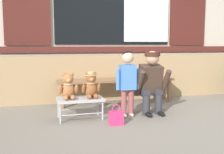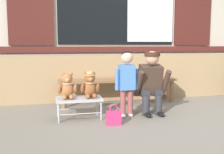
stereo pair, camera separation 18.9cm
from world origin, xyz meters
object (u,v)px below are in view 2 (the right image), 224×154
at_px(child_standing, 127,76).
at_px(adult_crouching, 151,82).
at_px(wooden_bench_long, 118,83).
at_px(teddy_bear_plain, 67,87).
at_px(small_display_bench, 79,100).
at_px(teddy_bear_with_hat, 90,85).
at_px(handbag_on_ground, 114,118).

distance_m(child_standing, adult_crouching, 0.43).
xyz_separation_m(wooden_bench_long, adult_crouching, (0.29, -0.83, 0.11)).
relative_size(wooden_bench_long, child_standing, 2.19).
bearing_deg(teddy_bear_plain, wooden_bench_long, 41.29).
distance_m(small_display_bench, adult_crouching, 1.11).
xyz_separation_m(teddy_bear_plain, adult_crouching, (1.25, 0.01, 0.02)).
bearing_deg(small_display_bench, adult_crouching, 0.57).
height_order(teddy_bear_plain, teddy_bear_with_hat, same).
distance_m(wooden_bench_long, adult_crouching, 0.89).
bearing_deg(child_standing, teddy_bear_with_hat, 173.01).
relative_size(wooden_bench_long, handbag_on_ground, 7.72).
bearing_deg(wooden_bench_long, teddy_bear_with_hat, -127.14).
bearing_deg(handbag_on_ground, child_standing, 51.17).
xyz_separation_m(teddy_bear_with_hat, child_standing, (0.52, -0.06, 0.12)).
bearing_deg(small_display_bench, teddy_bear_plain, 179.49).
height_order(teddy_bear_plain, child_standing, child_standing).
xyz_separation_m(wooden_bench_long, small_display_bench, (-0.79, -0.84, -0.11)).
height_order(teddy_bear_with_hat, handbag_on_ground, teddy_bear_with_hat).
relative_size(small_display_bench, handbag_on_ground, 2.35).
relative_size(teddy_bear_plain, handbag_on_ground, 1.34).
bearing_deg(teddy_bear_plain, small_display_bench, -0.51).
bearing_deg(handbag_on_ground, teddy_bear_with_hat, 121.38).
bearing_deg(child_standing, handbag_on_ground, -128.83).
bearing_deg(wooden_bench_long, child_standing, -97.04).
bearing_deg(adult_crouching, wooden_bench_long, 109.51).
xyz_separation_m(small_display_bench, teddy_bear_with_hat, (0.16, 0.00, 0.21)).
bearing_deg(teddy_bear_with_hat, child_standing, -6.99).
height_order(wooden_bench_long, teddy_bear_plain, teddy_bear_plain).
xyz_separation_m(wooden_bench_long, handbag_on_ground, (-0.39, -1.24, -0.28)).
xyz_separation_m(child_standing, handbag_on_ground, (-0.28, -0.34, -0.50)).
distance_m(wooden_bench_long, small_display_bench, 1.16).
bearing_deg(teddy_bear_with_hat, teddy_bear_plain, -179.87).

